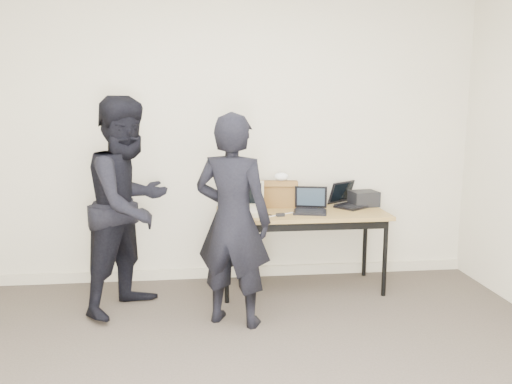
{
  "coord_description": "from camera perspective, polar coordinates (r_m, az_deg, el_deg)",
  "views": [
    {
      "loc": [
        -0.34,
        -2.42,
        1.66
      ],
      "look_at": [
        0.1,
        1.6,
        0.95
      ],
      "focal_mm": 35.0,
      "sensor_mm": 36.0,
      "label": 1
    }
  ],
  "objects": [
    {
      "name": "leather_satchel",
      "position": [
        4.63,
        2.54,
        -0.18
      ],
      "size": [
        0.38,
        0.22,
        0.25
      ],
      "rotation": [
        0.0,
        0.0,
        -0.13
      ],
      "color": "brown",
      "rests_on": "desk"
    },
    {
      "name": "room",
      "position": [
        2.46,
        1.74,
        2.75
      ],
      "size": [
        4.6,
        4.6,
        2.8
      ],
      "color": "#453C34",
      "rests_on": "ground"
    },
    {
      "name": "person_observer",
      "position": [
        4.12,
        -14.27,
        -1.48
      ],
      "size": [
        1.02,
        1.06,
        1.73
      ],
      "primitive_type": "imported",
      "rotation": [
        0.0,
        0.0,
        0.96
      ],
      "color": "black",
      "rests_on": "ground"
    },
    {
      "name": "equipment_box",
      "position": [
        4.8,
        12.21,
        -0.73
      ],
      "size": [
        0.27,
        0.24,
        0.14
      ],
      "primitive_type": "cube",
      "rotation": [
        0.0,
        0.0,
        0.15
      ],
      "color": "black",
      "rests_on": "desk"
    },
    {
      "name": "laptop_right",
      "position": [
        4.74,
        10.58,
        -1.02
      ],
      "size": [
        0.43,
        0.42,
        0.23
      ],
      "rotation": [
        0.0,
        0.0,
        0.62
      ],
      "color": "black",
      "rests_on": "desk"
    },
    {
      "name": "laptop_center",
      "position": [
        4.45,
        6.23,
        -1.66
      ],
      "size": [
        0.35,
        0.34,
        0.22
      ],
      "rotation": [
        0.0,
        0.0,
        -0.25
      ],
      "color": "black",
      "rests_on": "desk"
    },
    {
      "name": "desk",
      "position": [
        4.48,
        5.24,
        -2.98
      ],
      "size": [
        1.5,
        0.66,
        0.72
      ],
      "rotation": [
        0.0,
        0.0,
        0.0
      ],
      "color": "olive",
      "rests_on": "ground"
    },
    {
      "name": "person_typist",
      "position": [
        3.73,
        -2.66,
        -3.29
      ],
      "size": [
        0.69,
        0.59,
        1.61
      ],
      "primitive_type": "imported",
      "rotation": [
        0.0,
        0.0,
        2.72
      ],
      "color": "black",
      "rests_on": "ground"
    },
    {
      "name": "tissue",
      "position": [
        4.62,
        2.91,
        1.76
      ],
      "size": [
        0.14,
        0.11,
        0.08
      ],
      "primitive_type": "ellipsoid",
      "rotation": [
        0.0,
        0.0,
        0.11
      ],
      "color": "white",
      "rests_on": "leather_satchel"
    },
    {
      "name": "power_brick",
      "position": [
        4.27,
        2.8,
        -2.62
      ],
      "size": [
        0.08,
        0.05,
        0.03
      ],
      "primitive_type": "cube",
      "rotation": [
        0.0,
        0.0,
        0.17
      ],
      "color": "black",
      "rests_on": "desk"
    },
    {
      "name": "cables",
      "position": [
        4.47,
        5.07,
        -2.19
      ],
      "size": [
        1.15,
        0.46,
        0.01
      ],
      "rotation": [
        0.0,
        0.0,
        0.08
      ],
      "color": "black",
      "rests_on": "desk"
    },
    {
      "name": "laptop_beige",
      "position": [
        4.37,
        -1.23,
        -1.74
      ],
      "size": [
        0.36,
        0.35,
        0.27
      ],
      "rotation": [
        0.0,
        0.0,
        -0.08
      ],
      "color": "beige",
      "rests_on": "desk"
    },
    {
      "name": "baseboard",
      "position": [
        4.94,
        -1.97,
        -9.1
      ],
      "size": [
        4.5,
        0.03,
        0.1
      ],
      "primitive_type": "cube",
      "color": "beige",
      "rests_on": "ground"
    }
  ]
}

